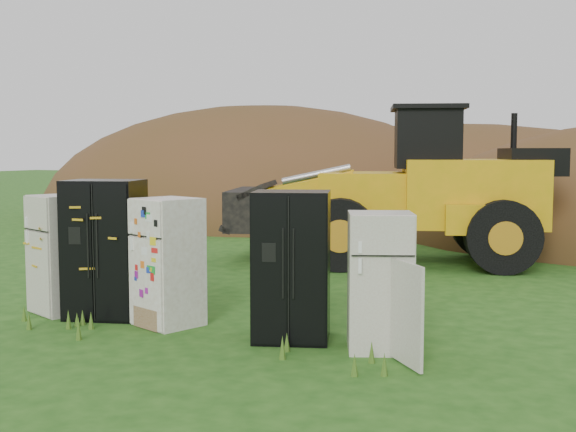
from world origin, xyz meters
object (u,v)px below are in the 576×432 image
(fridge_leftmost, at_px, (62,254))
(fridge_open_door, at_px, (380,282))
(fridge_black_right, at_px, (292,266))
(fridge_black_side, at_px, (105,249))
(wheel_loader, at_px, (386,185))
(fridge_sticker, at_px, (168,262))

(fridge_leftmost, height_order, fridge_open_door, fridge_leftmost)
(fridge_leftmost, relative_size, fridge_open_door, 1.05)
(fridge_black_right, relative_size, fridge_open_door, 1.14)
(fridge_black_side, height_order, fridge_open_door, fridge_black_side)
(fridge_black_right, xyz_separation_m, wheel_loader, (-0.71, 6.42, 0.71))
(wheel_loader, bearing_deg, fridge_black_side, -127.36)
(fridge_black_side, height_order, fridge_black_right, fridge_black_side)
(fridge_black_right, bearing_deg, fridge_black_side, 160.44)
(fridge_open_door, bearing_deg, fridge_sticker, 158.06)
(fridge_black_side, distance_m, wheel_loader, 6.78)
(fridge_leftmost, height_order, fridge_sticker, fridge_sticker)
(fridge_leftmost, height_order, wheel_loader, wheel_loader)
(fridge_black_right, relative_size, wheel_loader, 0.27)
(fridge_black_side, bearing_deg, wheel_loader, 54.14)
(fridge_leftmost, height_order, fridge_black_side, fridge_black_side)
(fridge_black_right, distance_m, wheel_loader, 6.50)
(wheel_loader, bearing_deg, fridge_black_right, -102.04)
(wheel_loader, bearing_deg, fridge_leftmost, -133.10)
(fridge_black_side, xyz_separation_m, fridge_sticker, (1.09, -0.05, -0.11))
(wheel_loader, bearing_deg, fridge_sticker, -118.11)
(fridge_black_side, bearing_deg, fridge_sticker, -19.53)
(fridge_black_side, bearing_deg, fridge_black_right, -17.74)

